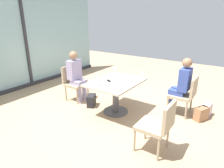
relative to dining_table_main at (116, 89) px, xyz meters
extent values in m
plane|color=tan|center=(0.00, 0.00, -0.55)|extent=(12.00, 12.00, 0.00)
cube|color=#91B7BC|center=(0.00, 3.20, 0.80)|extent=(5.62, 0.03, 2.70)
cube|color=#2D2D33|center=(0.00, 3.17, 0.80)|extent=(0.08, 0.06, 2.70)
cube|color=#2D2D33|center=(0.00, 3.17, -0.50)|extent=(5.62, 0.10, 0.10)
cube|color=#BCB29E|center=(0.00, 0.00, 0.16)|extent=(1.23, 0.93, 0.04)
cylinder|color=#4C4C51|center=(0.00, 0.00, -0.20)|extent=(0.14, 0.14, 0.69)
cylinder|color=#4C4C51|center=(0.00, 0.00, -0.54)|extent=(0.56, 0.56, 0.02)
cube|color=tan|center=(0.76, -1.20, -0.13)|extent=(0.46, 0.46, 0.06)
cube|color=tan|center=(0.76, -1.45, 0.11)|extent=(0.46, 0.05, 0.42)
cylinder|color=tan|center=(0.96, -1.00, -0.35)|extent=(0.04, 0.04, 0.39)
cylinder|color=tan|center=(0.56, -1.00, -0.35)|extent=(0.04, 0.04, 0.39)
cylinder|color=tan|center=(0.96, -1.40, -0.35)|extent=(0.04, 0.04, 0.39)
cylinder|color=tan|center=(0.56, -1.40, -0.35)|extent=(0.04, 0.04, 0.39)
cube|color=tan|center=(0.00, 1.20, -0.13)|extent=(0.46, 0.46, 0.06)
cube|color=tan|center=(0.00, 1.45, 0.11)|extent=(0.46, 0.05, 0.42)
cylinder|color=tan|center=(-0.20, 1.00, -0.35)|extent=(0.04, 0.04, 0.39)
cylinder|color=tan|center=(0.20, 1.00, -0.35)|extent=(0.04, 0.04, 0.39)
cylinder|color=tan|center=(-0.20, 1.40, -0.35)|extent=(0.04, 0.04, 0.39)
cylinder|color=tan|center=(0.20, 1.40, -0.35)|extent=(0.04, 0.04, 0.39)
cube|color=tan|center=(-0.76, -1.20, -0.13)|extent=(0.46, 0.46, 0.06)
cube|color=tan|center=(-0.76, -1.45, 0.11)|extent=(0.46, 0.05, 0.42)
cylinder|color=tan|center=(-0.56, -1.00, -0.35)|extent=(0.04, 0.04, 0.39)
cylinder|color=tan|center=(-0.96, -1.00, -0.35)|extent=(0.04, 0.04, 0.39)
cylinder|color=tan|center=(-0.56, -1.40, -0.35)|extent=(0.04, 0.04, 0.39)
cylinder|color=tan|center=(-0.96, -1.40, -0.35)|extent=(0.04, 0.04, 0.39)
cylinder|color=#384C9E|center=(0.85, -1.02, -0.32)|extent=(0.11, 0.11, 0.45)
cube|color=#384C9E|center=(0.85, -1.12, -0.04)|extent=(0.13, 0.32, 0.11)
cylinder|color=#384C9E|center=(0.67, -1.02, -0.32)|extent=(0.11, 0.11, 0.45)
cube|color=#384C9E|center=(0.67, -1.12, -0.04)|extent=(0.13, 0.32, 0.11)
cube|color=#384C9E|center=(0.76, -1.25, 0.25)|extent=(0.34, 0.20, 0.48)
sphere|color=#936B4C|center=(0.76, -1.25, 0.61)|extent=(0.20, 0.20, 0.20)
cylinder|color=#9E93B7|center=(-0.09, 1.02, -0.32)|extent=(0.11, 0.11, 0.45)
cube|color=#9E93B7|center=(-0.09, 1.12, -0.04)|extent=(0.13, 0.32, 0.11)
cylinder|color=#9E93B7|center=(0.09, 1.02, -0.32)|extent=(0.11, 0.11, 0.45)
cube|color=#9E93B7|center=(0.09, 1.12, -0.04)|extent=(0.13, 0.32, 0.11)
cube|color=#9E93B7|center=(0.00, 1.25, 0.25)|extent=(0.34, 0.20, 0.48)
sphere|color=#936B4C|center=(0.00, 1.25, 0.61)|extent=(0.20, 0.20, 0.20)
cylinder|color=silver|center=(-0.19, 0.12, 0.18)|extent=(0.06, 0.06, 0.00)
cylinder|color=silver|center=(-0.19, 0.12, 0.23)|extent=(0.01, 0.01, 0.08)
cone|color=silver|center=(-0.19, 0.12, 0.32)|extent=(0.07, 0.07, 0.09)
cylinder|color=silver|center=(-0.20, 0.35, 0.18)|extent=(0.06, 0.06, 0.00)
cylinder|color=silver|center=(-0.20, 0.35, 0.23)|extent=(0.01, 0.01, 0.08)
cone|color=silver|center=(-0.20, 0.35, 0.32)|extent=(0.07, 0.07, 0.09)
cylinder|color=silver|center=(-0.43, 0.13, 0.18)|extent=(0.06, 0.06, 0.00)
cylinder|color=silver|center=(-0.43, 0.13, 0.23)|extent=(0.01, 0.01, 0.08)
cone|color=silver|center=(-0.43, 0.13, 0.32)|extent=(0.07, 0.07, 0.09)
cylinder|color=silver|center=(-0.29, -0.12, 0.18)|extent=(0.06, 0.06, 0.00)
cylinder|color=silver|center=(-0.29, -0.12, 0.23)|extent=(0.01, 0.01, 0.08)
cone|color=silver|center=(-0.29, -0.12, 0.32)|extent=(0.07, 0.07, 0.09)
cylinder|color=silver|center=(0.00, -0.28, 0.18)|extent=(0.06, 0.06, 0.00)
cylinder|color=silver|center=(0.00, -0.28, 0.23)|extent=(0.01, 0.01, 0.08)
cone|color=silver|center=(0.00, -0.28, 0.32)|extent=(0.07, 0.07, 0.09)
cylinder|color=silver|center=(0.53, -0.37, 0.18)|extent=(0.06, 0.06, 0.00)
cylinder|color=silver|center=(0.53, -0.37, 0.23)|extent=(0.01, 0.01, 0.08)
cone|color=silver|center=(0.53, -0.37, 0.32)|extent=(0.07, 0.07, 0.09)
cylinder|color=silver|center=(0.55, 0.40, 0.18)|extent=(0.06, 0.06, 0.00)
cylinder|color=silver|center=(0.55, 0.40, 0.23)|extent=(0.01, 0.01, 0.08)
cone|color=silver|center=(0.55, 0.40, 0.32)|extent=(0.07, 0.07, 0.09)
cylinder|color=white|center=(0.06, -0.02, 0.23)|extent=(0.08, 0.08, 0.09)
cube|color=black|center=(-0.06, 0.14, 0.19)|extent=(0.14, 0.16, 0.01)
cube|color=beige|center=(0.96, -1.72, -0.41)|extent=(0.32, 0.21, 0.28)
cube|color=#232328|center=(-0.08, 0.65, -0.41)|extent=(0.34, 0.27, 0.28)
cube|color=#A3704C|center=(0.71, -1.67, -0.41)|extent=(0.34, 0.28, 0.28)
camera|label=1|loc=(-3.31, -2.19, 1.52)|focal=31.12mm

